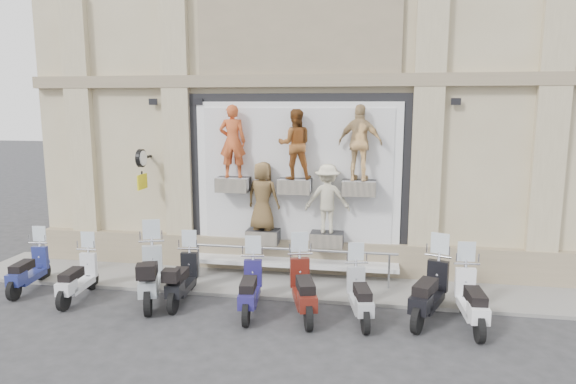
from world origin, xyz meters
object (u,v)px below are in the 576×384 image
object	(u,v)px
scooter_b	(77,269)
scooter_e	(250,278)
scooter_a	(28,261)
scooter_g	(360,285)
scooter_d	(182,269)
guard_rail	(291,267)
scooter_f	(303,278)
clock_sign_bracket	(142,164)
scooter_i	(472,289)
scooter_h	(430,280)
scooter_c	(150,265)

from	to	relation	value
scooter_b	scooter_e	world-z (taller)	scooter_e
scooter_a	scooter_g	xyz separation A→B (m)	(7.65, -0.34, 0.02)
scooter_b	scooter_d	xyz separation A→B (m)	(2.34, 0.27, 0.03)
guard_rail	scooter_e	xyz separation A→B (m)	(-0.56, -1.73, 0.28)
scooter_a	scooter_b	xyz separation A→B (m)	(1.45, -0.32, 0.00)
scooter_e	scooter_f	world-z (taller)	scooter_f
scooter_a	scooter_d	world-z (taller)	scooter_d
scooter_a	scooter_f	distance (m)	6.51
scooter_e	scooter_f	xyz separation A→B (m)	(1.11, 0.05, 0.05)
clock_sign_bracket	scooter_i	xyz separation A→B (m)	(7.74, -2.11, -2.03)
scooter_h	scooter_a	bearing A→B (deg)	-159.60
scooter_b	scooter_h	bearing A→B (deg)	-2.68
scooter_a	scooter_f	bearing A→B (deg)	-9.29
scooter_e	scooter_i	size ratio (longest dim) A/B	0.97
clock_sign_bracket	scooter_f	distance (m)	5.33
scooter_h	scooter_i	xyz separation A→B (m)	(0.78, -0.20, -0.05)
scooter_a	scooter_c	size ratio (longest dim) A/B	0.82
guard_rail	clock_sign_bracket	world-z (taller)	clock_sign_bracket
scooter_g	scooter_h	size ratio (longest dim) A/B	0.88
scooter_d	guard_rail	bearing A→B (deg)	28.92
scooter_c	guard_rail	bearing A→B (deg)	8.43
clock_sign_bracket	scooter_i	world-z (taller)	clock_sign_bracket
guard_rail	scooter_a	xyz separation A→B (m)	(-5.95, -1.36, 0.24)
scooter_a	scooter_g	distance (m)	7.65
scooter_e	scooter_g	size ratio (longest dim) A/B	1.03
guard_rail	scooter_i	world-z (taller)	scooter_i
scooter_e	scooter_h	world-z (taller)	scooter_h
scooter_g	scooter_a	bearing A→B (deg)	165.73
guard_rail	scooter_g	distance (m)	2.41
scooter_a	guard_rail	bearing A→B (deg)	6.40
scooter_e	scooter_h	distance (m)	3.63
scooter_i	scooter_c	bearing A→B (deg)	175.48
scooter_b	scooter_g	distance (m)	6.20
scooter_c	scooter_i	world-z (taller)	scooter_c
scooter_e	scooter_f	size ratio (longest dim) A/B	0.93
scooter_b	scooter_c	bearing A→B (deg)	0.47
scooter_a	scooter_b	bearing A→B (deg)	-18.93
scooter_c	scooter_d	distance (m)	0.70
scooter_d	scooter_b	bearing A→B (deg)	-177.39
scooter_c	scooter_e	bearing A→B (deg)	-24.83
scooter_f	clock_sign_bracket	bearing A→B (deg)	138.23
scooter_c	scooter_h	xyz separation A→B (m)	(5.91, 0.09, -0.03)
guard_rail	scooter_f	size ratio (longest dim) A/B	2.57
scooter_d	scooter_h	bearing A→B (deg)	-4.51
guard_rail	scooter_d	bearing A→B (deg)	-147.04
clock_sign_bracket	scooter_g	size ratio (longest dim) A/B	0.57
clock_sign_bracket	scooter_h	size ratio (longest dim) A/B	0.50
clock_sign_bracket	scooter_a	distance (m)	3.46
scooter_e	scooter_g	world-z (taller)	scooter_e
scooter_a	scooter_b	size ratio (longest dim) A/B	1.00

